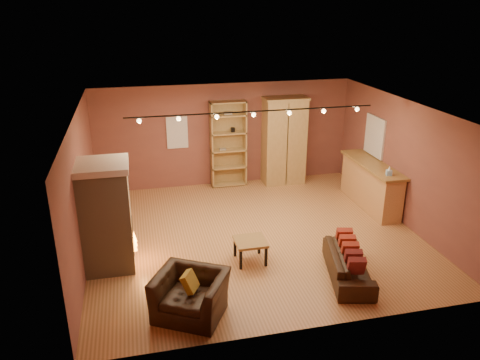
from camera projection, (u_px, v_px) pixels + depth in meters
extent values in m
plane|color=#976135|center=(255.00, 235.00, 10.32)|extent=(7.00, 7.00, 0.00)
plane|color=brown|center=(256.00, 110.00, 9.32)|extent=(7.00, 7.00, 0.00)
cube|color=brown|center=(225.00, 135.00, 12.77)|extent=(7.00, 0.02, 2.80)
cube|color=brown|center=(82.00, 190.00, 9.08)|extent=(0.02, 6.50, 2.80)
cube|color=brown|center=(405.00, 163.00, 10.56)|extent=(0.02, 6.50, 2.80)
cube|color=tan|center=(107.00, 219.00, 8.78)|extent=(0.90, 0.90, 2.00)
cube|color=beige|center=(100.00, 166.00, 8.39)|extent=(0.98, 0.98, 0.12)
cube|color=black|center=(131.00, 236.00, 9.01)|extent=(0.10, 0.65, 0.55)
cone|color=orange|center=(134.00, 241.00, 9.06)|extent=(0.10, 0.10, 0.22)
cube|color=silver|center=(177.00, 133.00, 12.43)|extent=(0.56, 0.04, 0.86)
cube|color=tan|center=(227.00, 143.00, 12.85)|extent=(0.97, 0.04, 2.36)
cube|color=tan|center=(212.00, 145.00, 12.60)|extent=(0.04, 0.38, 2.36)
cube|color=tan|center=(245.00, 143.00, 12.79)|extent=(0.04, 0.38, 2.36)
cube|color=gray|center=(223.00, 149.00, 12.71)|extent=(0.18, 0.12, 0.05)
cube|color=black|center=(233.00, 130.00, 12.58)|extent=(0.10, 0.10, 0.12)
cube|color=tan|center=(229.00, 183.00, 13.10)|extent=(0.97, 0.38, 0.04)
cube|color=tan|center=(229.00, 167.00, 12.93)|extent=(0.97, 0.38, 0.03)
cube|color=tan|center=(228.00, 150.00, 12.75)|extent=(0.97, 0.38, 0.04)
cube|color=tan|center=(228.00, 133.00, 12.58)|extent=(0.97, 0.38, 0.04)
cube|color=tan|center=(228.00, 115.00, 12.40)|extent=(0.97, 0.38, 0.04)
cube|color=tan|center=(228.00, 102.00, 12.28)|extent=(0.97, 0.38, 0.04)
cube|color=tan|center=(284.00, 142.00, 12.91)|extent=(1.13, 0.62, 2.37)
cube|color=olive|center=(287.00, 145.00, 12.63)|extent=(0.02, 0.01, 2.27)
cube|color=tan|center=(285.00, 98.00, 12.47)|extent=(1.19, 0.68, 0.06)
cube|color=tan|center=(370.00, 186.00, 11.60)|extent=(0.51, 2.22, 1.06)
cube|color=olive|center=(373.00, 165.00, 11.40)|extent=(0.63, 2.34, 0.06)
cube|color=#87B0D8|center=(389.00, 173.00, 10.60)|extent=(0.13, 0.13, 0.11)
cone|color=white|center=(389.00, 169.00, 10.57)|extent=(0.08, 0.08, 0.10)
cube|color=silver|center=(375.00, 136.00, 11.74)|extent=(0.05, 0.90, 1.00)
imported|color=black|center=(349.00, 260.00, 8.65)|extent=(0.91, 1.82, 0.68)
cube|color=maroon|center=(356.00, 266.00, 8.06)|extent=(0.35, 0.29, 0.36)
cube|color=maroon|center=(353.00, 258.00, 8.31)|extent=(0.35, 0.29, 0.36)
cube|color=#A33120|center=(350.00, 250.00, 8.57)|extent=(0.35, 0.29, 0.36)
cube|color=#A33120|center=(347.00, 243.00, 8.83)|extent=(0.35, 0.29, 0.36)
cube|color=#A33120|center=(344.00, 236.00, 9.08)|extent=(0.35, 0.29, 0.36)
imported|color=black|center=(190.00, 288.00, 7.56)|extent=(1.32, 1.18, 0.97)
cube|color=#AD8C2C|center=(190.00, 282.00, 7.51)|extent=(0.35, 0.38, 0.34)
cube|color=olive|center=(250.00, 241.00, 9.13)|extent=(0.60, 0.60, 0.05)
cube|color=black|center=(241.00, 260.00, 8.94)|extent=(0.05, 0.05, 0.40)
cube|color=black|center=(266.00, 257.00, 9.04)|extent=(0.05, 0.05, 0.40)
cube|color=black|center=(235.00, 247.00, 9.39)|extent=(0.05, 0.05, 0.40)
cube|color=black|center=(259.00, 244.00, 9.50)|extent=(0.05, 0.05, 0.40)
cylinder|color=black|center=(254.00, 111.00, 9.53)|extent=(5.20, 0.03, 0.03)
sphere|color=#FFD88C|center=(139.00, 121.00, 9.07)|extent=(0.09, 0.09, 0.09)
sphere|color=#FFD88C|center=(179.00, 119.00, 9.23)|extent=(0.09, 0.09, 0.09)
sphere|color=#FFD88C|center=(217.00, 117.00, 9.39)|extent=(0.09, 0.09, 0.09)
sphere|color=#FFD88C|center=(254.00, 115.00, 9.55)|extent=(0.09, 0.09, 0.09)
sphere|color=#FFD88C|center=(289.00, 113.00, 9.72)|extent=(0.09, 0.09, 0.09)
sphere|color=#FFD88C|center=(324.00, 111.00, 9.88)|extent=(0.09, 0.09, 0.09)
sphere|color=#FFD88C|center=(357.00, 109.00, 10.04)|extent=(0.09, 0.09, 0.09)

